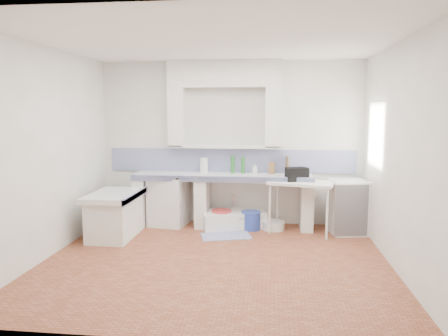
# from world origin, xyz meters

# --- Properties ---
(floor) EXTENTS (4.50, 4.50, 0.00)m
(floor) POSITION_xyz_m (0.00, 0.00, 0.00)
(floor) COLOR #9E5639
(floor) RESTS_ON ground
(ceiling) EXTENTS (4.50, 4.50, 0.00)m
(ceiling) POSITION_xyz_m (0.00, 0.00, 2.80)
(ceiling) COLOR white
(ceiling) RESTS_ON ground
(wall_back) EXTENTS (4.50, 0.00, 4.50)m
(wall_back) POSITION_xyz_m (0.00, 2.00, 1.40)
(wall_back) COLOR white
(wall_back) RESTS_ON ground
(wall_front) EXTENTS (4.50, 0.00, 4.50)m
(wall_front) POSITION_xyz_m (0.00, -2.00, 1.40)
(wall_front) COLOR white
(wall_front) RESTS_ON ground
(wall_left) EXTENTS (0.00, 4.50, 4.50)m
(wall_left) POSITION_xyz_m (-2.25, 0.00, 1.40)
(wall_left) COLOR white
(wall_left) RESTS_ON ground
(wall_right) EXTENTS (0.00, 4.50, 4.50)m
(wall_right) POSITION_xyz_m (2.25, 0.00, 1.40)
(wall_right) COLOR white
(wall_right) RESTS_ON ground
(alcove_mass) EXTENTS (1.90, 0.25, 0.45)m
(alcove_mass) POSITION_xyz_m (-0.10, 1.88, 2.58)
(alcove_mass) COLOR white
(alcove_mass) RESTS_ON ground
(window_frame) EXTENTS (0.35, 0.86, 1.06)m
(window_frame) POSITION_xyz_m (2.42, 1.20, 1.60)
(window_frame) COLOR #352010
(window_frame) RESTS_ON ground
(lace_valance) EXTENTS (0.01, 0.84, 0.24)m
(lace_valance) POSITION_xyz_m (2.28, 1.20, 1.98)
(lace_valance) COLOR white
(lace_valance) RESTS_ON ground
(counter_slab) EXTENTS (3.00, 0.60, 0.08)m
(counter_slab) POSITION_xyz_m (-0.10, 1.70, 0.86)
(counter_slab) COLOR white
(counter_slab) RESTS_ON ground
(counter_lip) EXTENTS (3.00, 0.04, 0.10)m
(counter_lip) POSITION_xyz_m (-0.10, 1.42, 0.86)
(counter_lip) COLOR navy
(counter_lip) RESTS_ON ground
(counter_pier_left) EXTENTS (0.20, 0.55, 0.82)m
(counter_pier_left) POSITION_xyz_m (-1.50, 1.70, 0.41)
(counter_pier_left) COLOR white
(counter_pier_left) RESTS_ON ground
(counter_pier_mid) EXTENTS (0.20, 0.55, 0.82)m
(counter_pier_mid) POSITION_xyz_m (-0.45, 1.70, 0.41)
(counter_pier_mid) COLOR white
(counter_pier_mid) RESTS_ON ground
(counter_pier_right) EXTENTS (0.20, 0.55, 0.82)m
(counter_pier_right) POSITION_xyz_m (1.30, 1.70, 0.41)
(counter_pier_right) COLOR white
(counter_pier_right) RESTS_ON ground
(peninsula_top) EXTENTS (0.70, 1.10, 0.08)m
(peninsula_top) POSITION_xyz_m (-1.70, 0.90, 0.66)
(peninsula_top) COLOR white
(peninsula_top) RESTS_ON ground
(peninsula_base) EXTENTS (0.60, 1.00, 0.62)m
(peninsula_base) POSITION_xyz_m (-1.70, 0.90, 0.31)
(peninsula_base) COLOR white
(peninsula_base) RESTS_ON ground
(peninsula_lip) EXTENTS (0.04, 1.10, 0.10)m
(peninsula_lip) POSITION_xyz_m (-1.37, 0.90, 0.66)
(peninsula_lip) COLOR navy
(peninsula_lip) RESTS_ON ground
(backsplash) EXTENTS (4.27, 0.03, 0.40)m
(backsplash) POSITION_xyz_m (0.00, 1.99, 1.10)
(backsplash) COLOR navy
(backsplash) RESTS_ON ground
(stove) EXTENTS (0.67, 0.65, 0.84)m
(stove) POSITION_xyz_m (-1.04, 1.71, 0.42)
(stove) COLOR white
(stove) RESTS_ON ground
(sink) EXTENTS (1.18, 0.89, 0.25)m
(sink) POSITION_xyz_m (0.07, 1.66, 0.13)
(sink) COLOR white
(sink) RESTS_ON ground
(side_table) EXTENTS (1.12, 0.82, 0.04)m
(side_table) POSITION_xyz_m (1.20, 1.46, 0.42)
(side_table) COLOR white
(side_table) RESTS_ON ground
(fridge) EXTENTS (0.64, 0.64, 0.86)m
(fridge) POSITION_xyz_m (1.95, 1.54, 0.43)
(fridge) COLOR white
(fridge) RESTS_ON ground
(bucket_red) EXTENTS (0.44, 0.44, 0.31)m
(bucket_red) POSITION_xyz_m (-0.11, 1.58, 0.16)
(bucket_red) COLOR red
(bucket_red) RESTS_ON ground
(bucket_orange) EXTENTS (0.33, 0.33, 0.23)m
(bucket_orange) POSITION_xyz_m (0.07, 1.60, 0.12)
(bucket_orange) COLOR #C44B1D
(bucket_orange) RESTS_ON ground
(bucket_blue) EXTENTS (0.42, 0.42, 0.30)m
(bucket_blue) POSITION_xyz_m (0.39, 1.57, 0.15)
(bucket_blue) COLOR #2A44A9
(bucket_blue) RESTS_ON ground
(basin_white) EXTENTS (0.43, 0.43, 0.14)m
(basin_white) POSITION_xyz_m (0.76, 1.59, 0.07)
(basin_white) COLOR white
(basin_white) RESTS_ON ground
(water_bottle_a) EXTENTS (0.08, 0.08, 0.27)m
(water_bottle_a) POSITION_xyz_m (0.04, 1.85, 0.13)
(water_bottle_a) COLOR silver
(water_bottle_a) RESTS_ON ground
(water_bottle_b) EXTENTS (0.10, 0.10, 0.27)m
(water_bottle_b) POSITION_xyz_m (0.29, 1.85, 0.14)
(water_bottle_b) COLOR silver
(water_bottle_b) RESTS_ON ground
(black_bag) EXTENTS (0.39, 0.29, 0.22)m
(black_bag) POSITION_xyz_m (1.12, 1.51, 0.95)
(black_bag) COLOR black
(black_bag) RESTS_ON side_table
(green_bottle_a) EXTENTS (0.07, 0.07, 0.30)m
(green_bottle_a) POSITION_xyz_m (0.05, 1.85, 1.05)
(green_bottle_a) COLOR #236824
(green_bottle_a) RESTS_ON counter_slab
(green_bottle_b) EXTENTS (0.07, 0.07, 0.29)m
(green_bottle_b) POSITION_xyz_m (0.23, 1.85, 1.04)
(green_bottle_b) COLOR #236824
(green_bottle_b) RESTS_ON counter_slab
(knife_block) EXTENTS (0.11, 0.09, 0.20)m
(knife_block) POSITION_xyz_m (0.72, 1.85, 1.00)
(knife_block) COLOR olive
(knife_block) RESTS_ON counter_slab
(cutting_board) EXTENTS (0.05, 0.22, 0.29)m
(cutting_board) POSITION_xyz_m (0.98, 1.85, 1.05)
(cutting_board) COLOR olive
(cutting_board) RESTS_ON counter_slab
(paper_towel) EXTENTS (0.14, 0.14, 0.26)m
(paper_towel) POSITION_xyz_m (-0.45, 1.85, 1.03)
(paper_towel) COLOR white
(paper_towel) RESTS_ON counter_slab
(soap_bottle) EXTENTS (0.10, 0.10, 0.17)m
(soap_bottle) POSITION_xyz_m (0.43, 1.85, 0.99)
(soap_bottle) COLOR white
(soap_bottle) RESTS_ON counter_slab
(rug) EXTENTS (0.86, 0.63, 0.01)m
(rug) POSITION_xyz_m (0.02, 1.11, 0.01)
(rug) COLOR #394390
(rug) RESTS_ON ground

